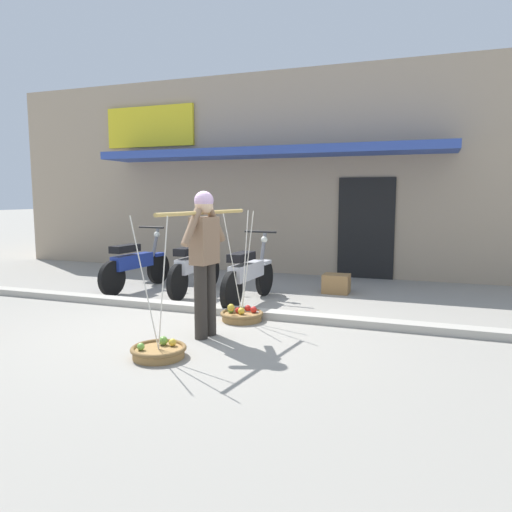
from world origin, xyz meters
The scene contains 10 objects.
ground_plane centered at (0.00, 0.00, 0.00)m, with size 90.00×90.00×0.00m, color gray.
sidewalk_curb centered at (0.00, 0.70, 0.05)m, with size 20.00×0.24×0.10m, color #AEA89C.
fruit_vendor centered at (0.25, -0.37, 0.98)m, with size 0.30×1.66×1.70m.
fruit_basket_left_side centered at (0.38, 0.45, 0.08)m, with size 0.57×0.57×1.45m.
fruit_basket_right_side centered at (0.12, -1.20, 0.08)m, with size 0.57×0.57×1.45m.
motorcycle_nearest_shop centered at (-2.16, 1.78, 0.45)m, with size 0.54×1.82×1.09m.
motorcycle_second_in_row centered at (-1.02, 1.83, 0.45)m, with size 0.54×1.82×1.09m.
motorcycle_third_in_row centered at (0.10, 1.44, 0.45)m, with size 0.54×1.82×1.09m.
storefront_building centered at (-0.47, 6.88, 2.10)m, with size 13.00×6.00×4.20m.
wooden_crate centered at (1.22, 2.69, 0.16)m, with size 0.44×0.36×0.32m, color olive.
Camera 1 is at (2.66, -5.30, 1.64)m, focal length 33.60 mm.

